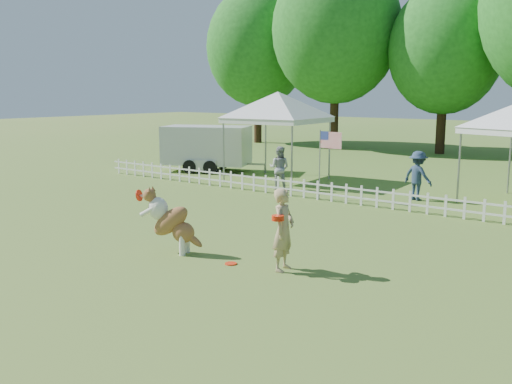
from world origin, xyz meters
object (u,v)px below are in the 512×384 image
Objects in this scene: flag_pole at (320,165)px; spectator_b at (418,176)px; spectator_a at (279,168)px; dog at (172,221)px; canopy_tent_left at (278,138)px; cargo_trailer at (207,148)px; handler at (284,230)px; frisbee_on_turf at (231,264)px.

flag_pole reaches higher than spectator_b.
spectator_a is 4.63m from spectator_b.
dog is 7.13m from flag_pole.
canopy_tent_left is 0.74× the size of cargo_trailer.
handler is at bearing -59.98° from flag_pole.
handler is 13.86m from cargo_trailer.
spectator_a reaches higher than dog.
canopy_tent_left is 2.13× the size of spectator_b.
flag_pole is 3.04m from spectator_b.
dog is at bearing -175.14° from frisbee_on_turf.
spectator_b is (0.29, 8.63, 0.75)m from frisbee_on_turf.
dog is 8.24m from spectator_a.
flag_pole reaches higher than handler.
spectator_a is at bearing -56.91° from canopy_tent_left.
frisbee_on_turf is 7.38m from flag_pole.
flag_pole reaches higher than spectator_a.
canopy_tent_left is at bearing 93.82° from dog.
handler is 1.32m from frisbee_on_turf.
spectator_b is (9.60, -0.91, -0.21)m from cargo_trailer.
cargo_trailer is at bearing 170.79° from canopy_tent_left.
spectator_b is (1.78, 8.76, 0.09)m from dog.
handler reaches higher than frisbee_on_turf.
frisbee_on_turf is 0.16× the size of spectator_a.
dog is 0.31× the size of cargo_trailer.
dog is at bearing 92.51° from spectator_a.
frisbee_on_turf is 0.11× the size of flag_pole.
handler is 9.02m from spectator_a.
handler reaches higher than spectator_b.
handler is at bearing 16.98° from frisbee_on_turf.
spectator_b reaches higher than spectator_a.
canopy_tent_left is at bearing 148.94° from flag_pole.
flag_pole is (3.19, -2.24, -0.54)m from canopy_tent_left.
handler is at bearing 111.10° from spectator_b.
flag_pole is at bearing 107.70° from frisbee_on_turf.
cargo_trailer is at bearing 10.67° from spectator_b.
flag_pole is at bearing -43.90° from cargo_trailer.
spectator_a is at bearing 25.63° from handler.
dog is 0.42× the size of canopy_tent_left.
flag_pole reaches higher than dog.
spectator_b reaches higher than frisbee_on_turf.
canopy_tent_left is at bearing 120.47° from frisbee_on_turf.
spectator_b is at bearing 88.06° from frisbee_on_turf.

